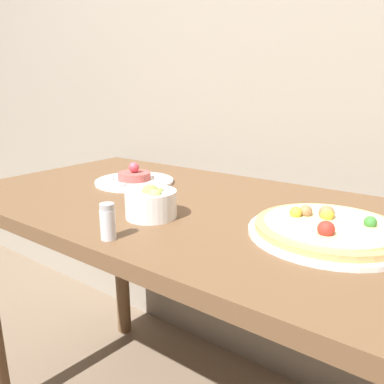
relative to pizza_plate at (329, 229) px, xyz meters
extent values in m
cube|color=gray|center=(-0.35, 0.49, 0.49)|extent=(8.00, 0.05, 2.60)
cube|color=brown|center=(-0.35, 0.02, -0.03)|extent=(1.33, 0.69, 0.03)
cylinder|color=brown|center=(-0.95, 0.31, -0.43)|extent=(0.06, 0.06, 0.76)
cylinder|color=white|center=(0.00, 0.00, -0.01)|extent=(0.32, 0.32, 0.01)
cylinder|color=tan|center=(0.00, 0.00, 0.00)|extent=(0.29, 0.29, 0.01)
cylinder|color=beige|center=(0.00, 0.00, 0.01)|extent=(0.26, 0.26, 0.00)
sphere|color=#997047|center=(-0.05, 0.02, 0.02)|extent=(0.03, 0.03, 0.03)
sphere|color=#387F33|center=(0.07, 0.03, 0.02)|extent=(0.02, 0.02, 0.02)
sphere|color=#997047|center=(-0.01, 0.03, 0.02)|extent=(0.03, 0.03, 0.03)
sphere|color=#B22D23|center=(0.01, -0.06, 0.02)|extent=(0.03, 0.03, 0.03)
sphere|color=gold|center=(-0.07, 0.00, 0.02)|extent=(0.03, 0.03, 0.03)
sphere|color=gold|center=(-0.01, 0.02, 0.02)|extent=(0.03, 0.03, 0.03)
cylinder|color=white|center=(-0.62, 0.08, -0.01)|extent=(0.24, 0.24, 0.01)
cylinder|color=#B2514C|center=(-0.62, 0.08, 0.01)|extent=(0.10, 0.10, 0.02)
sphere|color=#DB4C5B|center=(-0.62, 0.08, 0.04)|extent=(0.03, 0.03, 0.03)
cube|color=white|center=(-0.53, 0.08, 0.00)|extent=(0.04, 0.02, 0.01)
cube|color=white|center=(-0.59, 0.16, 0.00)|extent=(0.03, 0.04, 0.01)
cube|color=white|center=(-0.69, 0.13, 0.00)|extent=(0.04, 0.04, 0.01)
cube|color=white|center=(-0.69, 0.03, 0.00)|extent=(0.04, 0.04, 0.01)
cube|color=white|center=(-0.59, 0.00, 0.00)|extent=(0.03, 0.04, 0.01)
cylinder|color=white|center=(-0.36, -0.12, 0.02)|extent=(0.12, 0.12, 0.06)
sphere|color=#8EA34C|center=(-0.36, -0.12, 0.04)|extent=(0.03, 0.03, 0.03)
sphere|color=#8EA34C|center=(-0.36, -0.13, 0.04)|extent=(0.04, 0.04, 0.04)
sphere|color=#A3B25B|center=(-0.33, -0.14, 0.04)|extent=(0.03, 0.03, 0.03)
sphere|color=#8EA34C|center=(-0.35, -0.11, 0.04)|extent=(0.03, 0.03, 0.03)
sphere|color=#668E42|center=(-0.35, -0.13, 0.04)|extent=(0.03, 0.03, 0.03)
sphere|color=#8EA34C|center=(-0.37, -0.11, 0.04)|extent=(0.03, 0.03, 0.03)
cylinder|color=silver|center=(-0.34, -0.27, 0.02)|extent=(0.03, 0.03, 0.06)
cylinder|color=#B2B2B7|center=(-0.34, -0.27, 0.05)|extent=(0.03, 0.03, 0.01)
camera|label=1|loc=(0.19, -0.72, 0.27)|focal=35.00mm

